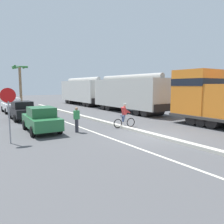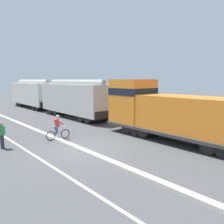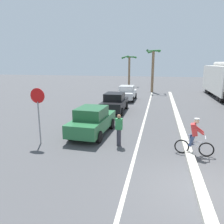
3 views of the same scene
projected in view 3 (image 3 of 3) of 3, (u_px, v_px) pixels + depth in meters
ground_plane at (200, 191)px, 7.13m from camera, size 120.00×120.00×0.00m
median_curb at (182, 133)px, 12.83m from camera, size 0.36×36.00×0.16m
lane_stripe at (141, 131)px, 13.34m from camera, size 0.14×36.00×0.01m
hopper_car_middle at (224, 80)px, 25.92m from camera, size 2.90×10.60×4.18m
parked_car_green at (92, 121)px, 12.66m from camera, size 1.99×4.28×1.62m
parked_car_black at (115, 102)px, 18.46m from camera, size 1.86×4.21×1.62m
parked_car_white at (127, 93)px, 24.13m from camera, size 1.84×4.20×1.62m
cyclist at (194, 138)px, 9.77m from camera, size 1.70×0.52×1.71m
stop_sign at (38, 105)px, 10.91m from camera, size 0.76×0.08×2.88m
palm_tree_near at (129, 63)px, 38.31m from camera, size 2.67×2.73×5.41m
palm_tree_far at (153, 62)px, 30.05m from camera, size 2.38×2.22×5.93m
pedestrian_by_cars at (119, 129)px, 10.87m from camera, size 0.34×0.22×1.62m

